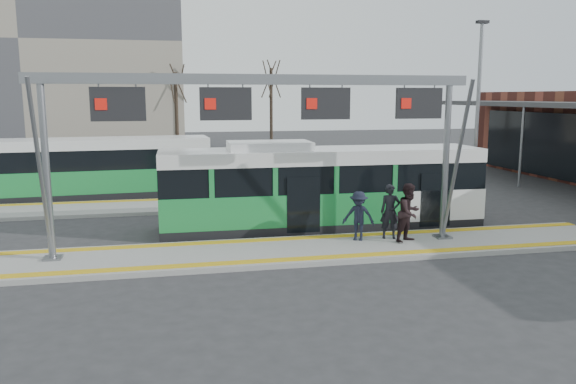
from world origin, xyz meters
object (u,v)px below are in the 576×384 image
object	(u,v)px
passenger_a	(390,212)
passenger_c	(359,216)
gantry	(265,111)
hero_bus	(321,188)
passenger_b	(409,213)

from	to	relation	value
passenger_a	passenger_c	distance (m)	1.09
gantry	hero_bus	xyz separation A→B (m)	(2.50, 2.88, -2.85)
passenger_b	passenger_a	bearing A→B (deg)	99.96
hero_bus	passenger_b	world-z (taller)	hero_bus
gantry	passenger_b	bearing A→B (deg)	-2.13
hero_bus	passenger_a	size ratio (longest dim) A/B	6.51
hero_bus	passenger_a	bearing A→B (deg)	-56.79
gantry	hero_bus	bearing A→B (deg)	49.09
gantry	passenger_b	world-z (taller)	gantry
gantry	passenger_a	world-z (taller)	gantry
passenger_c	hero_bus	bearing A→B (deg)	130.08
gantry	passenger_b	distance (m)	5.59
passenger_b	passenger_c	world-z (taller)	passenger_b
gantry	passenger_a	xyz separation A→B (m)	(4.13, 0.34, -3.27)
gantry	passenger_a	size ratio (longest dim) A/B	7.35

